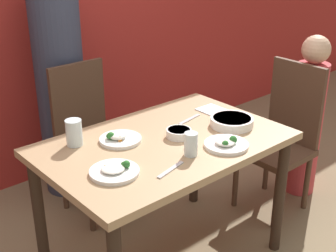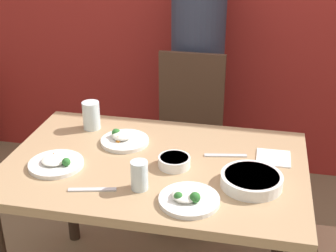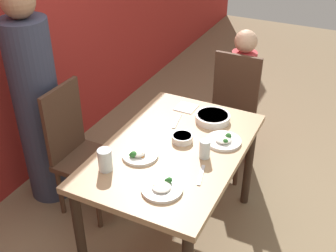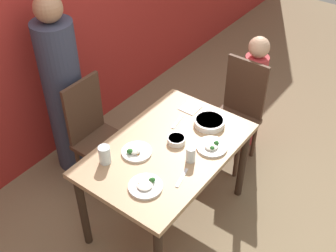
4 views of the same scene
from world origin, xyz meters
name	(u,v)px [view 2 (image 2 of 4)]	position (x,y,z in m)	size (l,w,h in m)	color
dining_table	(155,182)	(0.00, 0.00, 0.66)	(1.24, 0.81, 0.76)	tan
chair_adult_spot	(188,136)	(0.01, 0.75, 0.51)	(0.40, 0.40, 0.97)	#4C3323
person_adult	(197,77)	(0.01, 1.08, 0.76)	(0.32, 0.32, 1.62)	#33384C
bowl_curry	(252,180)	(0.40, -0.10, 0.78)	(0.23, 0.23, 0.05)	white
plate_rice_adult	(123,139)	(-0.18, 0.14, 0.77)	(0.21, 0.21, 0.06)	white
plate_rice_child	(56,163)	(-0.39, -0.11, 0.77)	(0.22, 0.22, 0.05)	white
plate_noodles	(188,199)	(0.18, -0.26, 0.77)	(0.22, 0.22, 0.06)	white
bowl_rice_small	(174,161)	(0.08, -0.02, 0.78)	(0.13, 0.13, 0.04)	white
glass_water_tall	(139,175)	(-0.01, -0.21, 0.81)	(0.07, 0.07, 0.11)	silver
glass_water_short	(91,115)	(-0.37, 0.25, 0.82)	(0.08, 0.08, 0.13)	silver
napkin_folded	(273,158)	(0.48, 0.13, 0.76)	(0.14, 0.14, 0.01)	white
fork_steel	(226,155)	(0.28, 0.11, 0.76)	(0.18, 0.05, 0.01)	silver
spoon_steel	(92,190)	(-0.18, -0.25, 0.76)	(0.18, 0.06, 0.01)	silver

